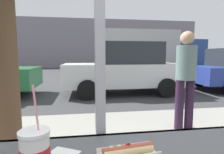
# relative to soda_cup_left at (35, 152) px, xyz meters

# --- Properties ---
(ground_plane) EXTENTS (60.00, 60.00, 0.00)m
(ground_plane) POSITION_rel_soda_cup_left_xyz_m (0.25, 8.26, -1.05)
(ground_plane) COLOR #38383A
(sidewalk_strip) EXTENTS (16.00, 2.80, 0.14)m
(sidewalk_strip) POSITION_rel_soda_cup_left_xyz_m (0.25, 1.86, -0.98)
(sidewalk_strip) COLOR gray
(sidewalk_strip) RESTS_ON ground
(building_facade_far) EXTENTS (28.00, 1.20, 5.77)m
(building_facade_far) POSITION_rel_soda_cup_left_xyz_m (0.25, 22.31, 1.83)
(building_facade_far) COLOR gray
(building_facade_far) RESTS_ON ground
(soda_cup_left) EXTENTS (0.10, 0.10, 0.31)m
(soda_cup_left) POSITION_rel_soda_cup_left_xyz_m (0.00, 0.00, 0.00)
(soda_cup_left) COLOR silver
(soda_cup_left) RESTS_ON window_counter
(hotdog_tray_near) EXTENTS (0.26, 0.13, 0.05)m
(hotdog_tray_near) POSITION_rel_soda_cup_left_xyz_m (0.34, 0.06, -0.06)
(hotdog_tray_near) COLOR beige
(hotdog_tray_near) RESTS_ON window_counter
(napkin_wrapper) EXTENTS (0.15, 0.14, 0.00)m
(napkin_wrapper) POSITION_rel_soda_cup_left_xyz_m (0.08, 0.12, -0.08)
(napkin_wrapper) COLOR white
(napkin_wrapper) RESTS_ON window_counter
(parked_car_white) EXTENTS (4.24, 2.01, 1.85)m
(parked_car_white) POSITION_rel_soda_cup_left_xyz_m (1.62, 6.01, -0.13)
(parked_car_white) COLOR silver
(parked_car_white) RESTS_ON ground
(box_truck) EXTENTS (6.28, 2.44, 2.85)m
(box_truck) POSITION_rel_soda_cup_left_xyz_m (4.10, 10.40, 0.51)
(box_truck) COLOR beige
(box_truck) RESTS_ON ground
(pedestrian) EXTENTS (0.32, 0.32, 1.63)m
(pedestrian) POSITION_rel_soda_cup_left_xyz_m (1.83, 2.19, 0.03)
(pedestrian) COLOR #2D1A31
(pedestrian) RESTS_ON sidewalk_strip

